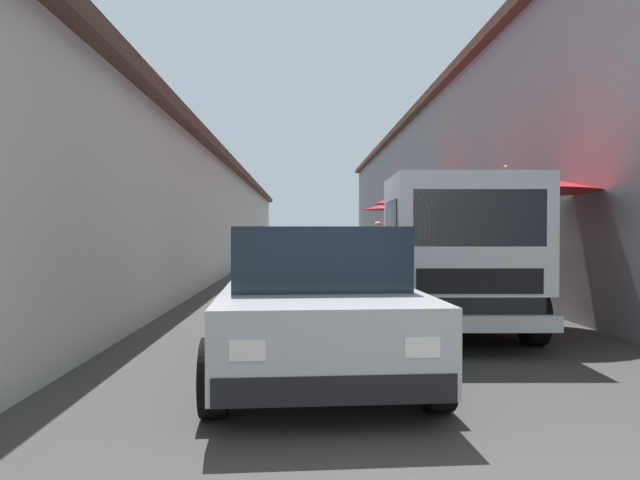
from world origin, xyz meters
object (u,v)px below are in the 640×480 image
object	(u,v)px
fruit_stall_near_left	(431,208)
vendor_by_crates	(378,245)
hatchback_car	(315,298)
fruit_stall_far_left	(414,211)
delivery_truck	(449,258)
fruit_stall_far_right	(507,201)
parked_scooter	(263,282)
plastic_stool	(371,277)

from	to	relation	value
fruit_stall_near_left	vendor_by_crates	world-z (taller)	fruit_stall_near_left
hatchback_car	vendor_by_crates	bearing A→B (deg)	-10.80
fruit_stall_far_left	delivery_truck	size ratio (longest dim) A/B	0.56
fruit_stall_far_right	hatchback_car	world-z (taller)	fruit_stall_far_right
fruit_stall_near_left	parked_scooter	xyz separation A→B (m)	(-0.44, 3.27, -1.40)
delivery_truck	parked_scooter	size ratio (longest dim) A/B	2.96
hatchback_car	vendor_by_crates	distance (m)	11.46
fruit_stall_far_left	hatchback_car	distance (m)	10.43
fruit_stall_far_left	hatchback_car	world-z (taller)	fruit_stall_far_left
parked_scooter	fruit_stall_near_left	bearing A→B (deg)	-82.37
fruit_stall_near_left	vendor_by_crates	xyz separation A→B (m)	(5.79, 0.28, -0.87)
fruit_stall_far_right	hatchback_car	xyz separation A→B (m)	(-2.48, 2.84, -1.10)
parked_scooter	plastic_stool	bearing A→B (deg)	-41.23
hatchback_car	parked_scooter	bearing A→B (deg)	9.52
fruit_stall_far_right	delivery_truck	distance (m)	1.38
fruit_stall_far_left	plastic_stool	world-z (taller)	fruit_stall_far_left
vendor_by_crates	plastic_stool	bearing A→B (deg)	169.82
fruit_stall_far_left	parked_scooter	world-z (taller)	fruit_stall_far_left
fruit_stall_far_right	plastic_stool	bearing A→B (deg)	14.27
fruit_stall_far_right	fruit_stall_far_left	xyz separation A→B (m)	(7.45, -0.12, 0.10)
fruit_stall_near_left	plastic_stool	distance (m)	2.86
hatchback_car	delivery_truck	world-z (taller)	delivery_truck
hatchback_car	fruit_stall_far_left	bearing A→B (deg)	-16.63
vendor_by_crates	parked_scooter	bearing A→B (deg)	154.35
fruit_stall_far_left	delivery_truck	bearing A→B (deg)	172.17
fruit_stall_near_left	delivery_truck	xyz separation A→B (m)	(-3.55, 0.56, -0.81)
fruit_stall_near_left	fruit_stall_far_left	distance (m)	4.50
fruit_stall_far_right	plastic_stool	size ratio (longest dim) A/B	5.94
fruit_stall_far_left	fruit_stall_far_right	bearing A→B (deg)	179.05
fruit_stall_far_left	parked_scooter	bearing A→B (deg)	142.15
fruit_stall_far_right	fruit_stall_far_left	size ratio (longest dim) A/B	0.93
fruit_stall_far_right	fruit_stall_near_left	bearing A→B (deg)	8.02
delivery_truck	fruit_stall_far_left	bearing A→B (deg)	-7.83
hatchback_car	plastic_stool	bearing A→B (deg)	-11.09
fruit_stall_far_left	parked_scooter	distance (m)	6.38
plastic_stool	parked_scooter	bearing A→B (deg)	138.77
fruit_stall_far_left	vendor_by_crates	size ratio (longest dim) A/B	1.65
delivery_truck	parked_scooter	world-z (taller)	delivery_truck
delivery_truck	vendor_by_crates	world-z (taller)	delivery_truck
delivery_truck	plastic_stool	distance (m)	5.85
fruit_stall_far_left	delivery_truck	world-z (taller)	fruit_stall_far_left
fruit_stall_near_left	fruit_stall_far_left	world-z (taller)	fruit_stall_far_left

